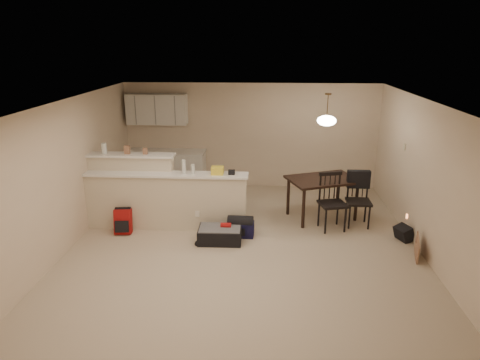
# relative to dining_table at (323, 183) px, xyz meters

# --- Properties ---
(room) EXTENTS (7.00, 7.02, 2.50)m
(room) POSITION_rel_dining_table_xyz_m (-1.49, -1.57, 0.52)
(room) COLOR #BCA991
(room) RESTS_ON ground
(breakfast_bar) EXTENTS (3.08, 0.58, 1.39)m
(breakfast_bar) POSITION_rel_dining_table_xyz_m (-3.25, -0.59, -0.12)
(breakfast_bar) COLOR beige
(breakfast_bar) RESTS_ON ground
(upper_cabinets) EXTENTS (1.40, 0.34, 0.70)m
(upper_cabinets) POSITION_rel_dining_table_xyz_m (-3.69, 1.75, 1.17)
(upper_cabinets) COLOR white
(upper_cabinets) RESTS_ON room
(kitchen_counter) EXTENTS (1.80, 0.60, 0.90)m
(kitchen_counter) POSITION_rel_dining_table_xyz_m (-3.49, 1.62, -0.28)
(kitchen_counter) COLOR white
(kitchen_counter) RESTS_ON ground
(thermostat) EXTENTS (0.02, 0.12, 0.12)m
(thermostat) POSITION_rel_dining_table_xyz_m (1.49, -0.02, 0.77)
(thermostat) COLOR beige
(thermostat) RESTS_ON room
(jar) EXTENTS (0.10, 0.10, 0.20)m
(jar) POSITION_rel_dining_table_xyz_m (-4.19, -0.45, 0.76)
(jar) COLOR silver
(jar) RESTS_ON breakfast_bar
(cereal_box) EXTENTS (0.10, 0.07, 0.16)m
(cereal_box) POSITION_rel_dining_table_xyz_m (-3.75, -0.45, 0.74)
(cereal_box) COLOR #976A4E
(cereal_box) RESTS_ON breakfast_bar
(small_box) EXTENTS (0.08, 0.06, 0.12)m
(small_box) POSITION_rel_dining_table_xyz_m (-3.40, -0.45, 0.72)
(small_box) COLOR #976A4E
(small_box) RESTS_ON breakfast_bar
(bottle_a) EXTENTS (0.07, 0.07, 0.26)m
(bottle_a) POSITION_rel_dining_table_xyz_m (-2.64, -0.67, 0.49)
(bottle_a) COLOR silver
(bottle_a) RESTS_ON breakfast_bar
(bottle_b) EXTENTS (0.06, 0.06, 0.18)m
(bottle_b) POSITION_rel_dining_table_xyz_m (-2.47, -0.67, 0.45)
(bottle_b) COLOR silver
(bottle_b) RESTS_ON breakfast_bar
(bag_lump) EXTENTS (0.22, 0.18, 0.14)m
(bag_lump) POSITION_rel_dining_table_xyz_m (-2.02, -0.67, 0.43)
(bag_lump) COLOR #976A4E
(bag_lump) RESTS_ON breakfast_bar
(pouch) EXTENTS (0.12, 0.10, 0.08)m
(pouch) POSITION_rel_dining_table_xyz_m (-1.76, -0.67, 0.40)
(pouch) COLOR #976A4E
(pouch) RESTS_ON breakfast_bar
(dining_table) EXTENTS (1.56, 1.30, 0.83)m
(dining_table) POSITION_rel_dining_table_xyz_m (0.00, 0.00, 0.00)
(dining_table) COLOR black
(dining_table) RESTS_ON ground
(pendant_lamp) EXTENTS (0.36, 0.36, 0.62)m
(pendant_lamp) POSITION_rel_dining_table_xyz_m (0.00, 0.00, 1.26)
(pendant_lamp) COLOR brown
(pendant_lamp) RESTS_ON room
(dining_chair_near) EXTENTS (0.57, 0.55, 1.08)m
(dining_chair_near) POSITION_rel_dining_table_xyz_m (0.13, -0.56, -0.19)
(dining_chair_near) COLOR black
(dining_chair_near) RESTS_ON ground
(dining_chair_far) EXTENTS (0.46, 0.44, 1.03)m
(dining_chair_far) POSITION_rel_dining_table_xyz_m (0.65, -0.36, -0.21)
(dining_chair_far) COLOR black
(dining_chair_far) RESTS_ON ground
(suitcase) EXTENTS (0.77, 0.51, 0.26)m
(suitcase) POSITION_rel_dining_table_xyz_m (-1.93, -1.22, -0.60)
(suitcase) COLOR black
(suitcase) RESTS_ON ground
(red_backpack) EXTENTS (0.32, 0.22, 0.46)m
(red_backpack) POSITION_rel_dining_table_xyz_m (-3.76, -0.96, -0.50)
(red_backpack) COLOR #A51212
(red_backpack) RESTS_ON ground
(navy_duffel) EXTENTS (0.50, 0.29, 0.27)m
(navy_duffel) POSITION_rel_dining_table_xyz_m (-1.58, -0.96, -0.60)
(navy_duffel) COLOR #121136
(navy_duffel) RESTS_ON ground
(black_daypack) EXTENTS (0.31, 0.35, 0.26)m
(black_daypack) POSITION_rel_dining_table_xyz_m (1.36, -0.97, -0.60)
(black_daypack) COLOR black
(black_daypack) RESTS_ON ground
(cardboard_sheet) EXTENTS (0.13, 0.47, 0.37)m
(cardboard_sheet) POSITION_rel_dining_table_xyz_m (1.36, -1.67, -0.55)
(cardboard_sheet) COLOR #976A4E
(cardboard_sheet) RESTS_ON ground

